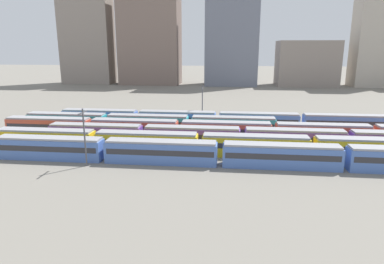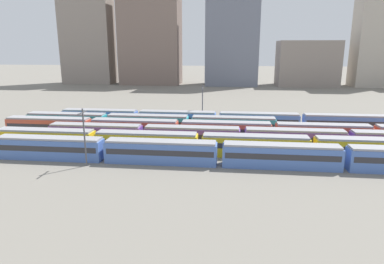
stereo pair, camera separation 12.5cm
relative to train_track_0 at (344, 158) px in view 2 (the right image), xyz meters
name	(u,v)px [view 2 (the right image)]	position (x,y,z in m)	size (l,w,h in m)	color
ground_plane	(98,139)	(-44.19, 13.00, -1.90)	(600.00, 600.00, 0.00)	slate
train_track_0	(344,158)	(0.00, 0.00, 0.00)	(112.50, 3.06, 3.75)	#4C70BC
train_track_1	(255,146)	(-13.08, 5.20, 0.00)	(93.60, 3.06, 3.75)	yellow
train_track_2	(348,141)	(3.84, 10.40, 0.00)	(112.50, 3.06, 3.75)	#6B429E
train_track_3	(273,132)	(-8.77, 15.60, 0.00)	(112.50, 3.06, 3.75)	#BC4C38
train_track_4	(148,123)	(-35.60, 20.80, 0.00)	(55.80, 3.06, 3.75)	teal
train_track_5	(218,120)	(-20.32, 26.00, 0.00)	(74.70, 3.06, 3.75)	#4C70BC
catenary_pole_0	(84,134)	(-39.76, -2.79, 3.22)	(0.24, 3.20, 9.17)	#4C4C51
catenary_pole_1	(202,103)	(-24.14, 29.23, 3.39)	(0.24, 3.20, 9.51)	#4C4C51
distant_building_0	(87,33)	(-91.40, 122.21, 23.95)	(25.59, 13.02, 51.71)	gray
distant_building_1	(150,35)	(-58.40, 122.21, 22.39)	(29.81, 16.96, 48.58)	#7A665B
distant_building_2	(232,31)	(-17.48, 122.21, 24.44)	(25.28, 18.97, 52.69)	slate
distant_building_3	(307,64)	(18.98, 122.21, 8.88)	(28.11, 18.99, 21.56)	gray
distant_building_4	(372,37)	(47.55, 122.21, 21.13)	(14.53, 13.80, 46.06)	#B2A899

